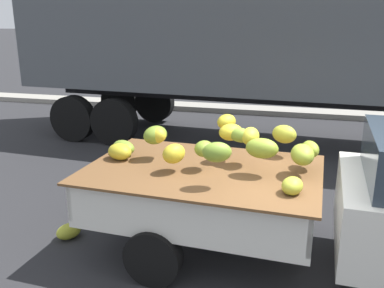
% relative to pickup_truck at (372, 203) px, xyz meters
% --- Properties ---
extents(ground, '(220.00, 220.00, 0.00)m').
position_rel_pickup_truck_xyz_m(ground, '(-0.69, -0.16, -0.89)').
color(ground, '#28282B').
extents(curb_strip, '(80.00, 0.80, 0.16)m').
position_rel_pickup_truck_xyz_m(curb_strip, '(-0.69, 8.33, -0.81)').
color(curb_strip, gray).
rests_on(curb_strip, ground).
extents(pickup_truck, '(4.93, 2.08, 1.70)m').
position_rel_pickup_truck_xyz_m(pickup_truck, '(0.00, 0.00, 0.00)').
color(pickup_truck, silver).
rests_on(pickup_truck, ground).
extents(semi_trailer, '(12.12, 3.19, 3.95)m').
position_rel_pickup_truck_xyz_m(semi_trailer, '(-1.32, 5.08, 1.65)').
color(semi_trailer, '#4C5156').
rests_on(semi_trailer, ground).
extents(fallen_banana_bunch_near_tailgate, '(0.37, 0.42, 0.20)m').
position_rel_pickup_truck_xyz_m(fallen_banana_bunch_near_tailgate, '(-3.66, -0.09, -0.79)').
color(fallen_banana_bunch_near_tailgate, gold).
rests_on(fallen_banana_bunch_near_tailgate, ground).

